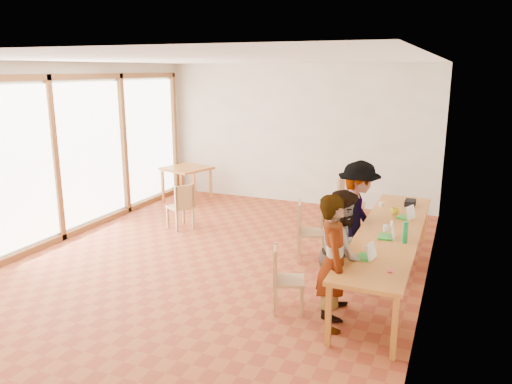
% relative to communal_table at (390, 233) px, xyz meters
% --- Properties ---
extents(ground, '(8.00, 8.00, 0.00)m').
position_rel_communal_table_xyz_m(ground, '(-2.50, -0.37, -0.70)').
color(ground, '#9D4B26').
rests_on(ground, ground).
extents(wall_back, '(6.00, 0.10, 3.00)m').
position_rel_communal_table_xyz_m(wall_back, '(-2.50, 3.63, 0.80)').
color(wall_back, silver).
rests_on(wall_back, ground).
extents(wall_right, '(0.10, 8.00, 3.00)m').
position_rel_communal_table_xyz_m(wall_right, '(0.50, -0.37, 0.80)').
color(wall_right, silver).
rests_on(wall_right, ground).
extents(window_wall, '(0.10, 8.00, 3.00)m').
position_rel_communal_table_xyz_m(window_wall, '(-5.46, -0.37, 0.80)').
color(window_wall, white).
rests_on(window_wall, ground).
extents(ceiling, '(6.00, 8.00, 0.04)m').
position_rel_communal_table_xyz_m(ceiling, '(-2.50, -0.37, 2.32)').
color(ceiling, white).
rests_on(ceiling, wall_back).
extents(communal_table, '(0.80, 4.00, 0.75)m').
position_rel_communal_table_xyz_m(communal_table, '(0.00, 0.00, 0.00)').
color(communal_table, '#CA732C').
rests_on(communal_table, ground).
extents(side_table, '(0.90, 0.90, 0.75)m').
position_rel_communal_table_xyz_m(side_table, '(-4.82, 2.83, -0.03)').
color(side_table, '#CA732C').
rests_on(side_table, ground).
extents(chair_near, '(0.47, 0.47, 0.43)m').
position_rel_communal_table_xyz_m(chair_near, '(-1.08, -1.34, -0.21)').
color(chair_near, tan).
rests_on(chair_near, ground).
extents(chair_mid, '(0.52, 0.52, 0.48)m').
position_rel_communal_table_xyz_m(chair_mid, '(-1.31, 0.38, -0.15)').
color(chair_mid, tan).
rests_on(chair_mid, ground).
extents(chair_far, '(0.55, 0.55, 0.49)m').
position_rel_communal_table_xyz_m(chair_far, '(-0.94, 0.76, -0.14)').
color(chair_far, tan).
rests_on(chair_far, ground).
extents(chair_empty, '(0.46, 0.46, 0.51)m').
position_rel_communal_table_xyz_m(chair_empty, '(-1.08, 2.17, -0.11)').
color(chair_empty, tan).
rests_on(chair_empty, ground).
extents(chair_spare, '(0.54, 0.54, 0.46)m').
position_rel_communal_table_xyz_m(chair_spare, '(-3.82, 0.95, -0.18)').
color(chair_spare, tan).
rests_on(chair_spare, ground).
extents(person_near, '(0.53, 0.66, 1.57)m').
position_rel_communal_table_xyz_m(person_near, '(-0.41, -1.51, 0.08)').
color(person_near, gray).
rests_on(person_near, ground).
extents(person_mid, '(0.62, 0.78, 1.53)m').
position_rel_communal_table_xyz_m(person_mid, '(-0.39, -1.12, 0.06)').
color(person_mid, gray).
rests_on(person_mid, ground).
extents(person_far, '(0.65, 1.07, 1.63)m').
position_rel_communal_table_xyz_m(person_far, '(-0.49, 0.24, 0.11)').
color(person_far, gray).
rests_on(person_far, ground).
extents(laptop_near, '(0.23, 0.26, 0.19)m').
position_rel_communal_table_xyz_m(laptop_near, '(-0.09, -1.17, 0.10)').
color(laptop_near, green).
rests_on(laptop_near, communal_table).
extents(laptop_mid, '(0.23, 0.26, 0.21)m').
position_rel_communal_table_xyz_m(laptop_mid, '(0.03, -0.33, 0.10)').
color(laptop_mid, green).
rests_on(laptop_mid, communal_table).
extents(laptop_far, '(0.27, 0.28, 0.20)m').
position_rel_communal_table_xyz_m(laptop_far, '(0.16, 0.65, 0.10)').
color(laptop_far, green).
rests_on(laptop_far, communal_table).
extents(yellow_mug, '(0.16, 0.16, 0.09)m').
position_rel_communal_table_xyz_m(yellow_mug, '(-0.03, 0.82, 0.09)').
color(yellow_mug, gold).
rests_on(yellow_mug, communal_table).
extents(green_bottle, '(0.07, 0.07, 0.28)m').
position_rel_communal_table_xyz_m(green_bottle, '(0.24, -0.46, 0.19)').
color(green_bottle, '#117538').
rests_on(green_bottle, communal_table).
extents(clear_glass, '(0.07, 0.07, 0.09)m').
position_rel_communal_table_xyz_m(clear_glass, '(-0.05, -0.07, 0.09)').
color(clear_glass, silver).
rests_on(clear_glass, communal_table).
extents(condiment_cup, '(0.08, 0.08, 0.06)m').
position_rel_communal_table_xyz_m(condiment_cup, '(-0.30, 1.20, 0.08)').
color(condiment_cup, white).
rests_on(condiment_cup, communal_table).
extents(pink_phone, '(0.05, 0.10, 0.01)m').
position_rel_communal_table_xyz_m(pink_phone, '(0.21, -1.46, 0.05)').
color(pink_phone, '#D7344B').
rests_on(pink_phone, communal_table).
extents(black_pouch, '(0.16, 0.26, 0.09)m').
position_rel_communal_table_xyz_m(black_pouch, '(0.12, 1.41, 0.09)').
color(black_pouch, black).
rests_on(black_pouch, communal_table).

